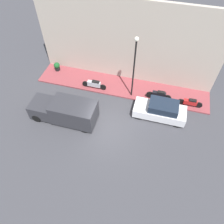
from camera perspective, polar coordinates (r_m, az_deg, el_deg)
ground_plane at (r=16.40m, az=-1.36°, el=-4.38°), size 60.00×60.00×0.00m
sidewalk at (r=19.34m, az=2.52°, el=6.66°), size 2.52×14.91×0.12m
building_facade at (r=18.30m, az=3.99°, el=17.49°), size 0.30×14.91×7.03m
parked_car at (r=17.00m, az=12.56°, el=0.47°), size 1.60×3.93×1.47m
delivery_van at (r=16.64m, az=-12.29°, el=0.34°), size 1.87×5.03×1.82m
scooter_silver at (r=18.87m, az=-4.66°, el=7.27°), size 0.30×2.14×0.81m
motorcycle_black at (r=18.23m, az=12.17°, el=4.34°), size 0.30×2.05×0.88m
motorcycle_red at (r=18.48m, az=19.78°, el=2.38°), size 0.30×1.94×0.71m
streetlamp at (r=16.32m, az=5.90°, el=13.00°), size 0.33×0.33×5.42m
potted_plant at (r=21.31m, az=-14.19°, el=11.50°), size 0.55×0.55×0.80m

